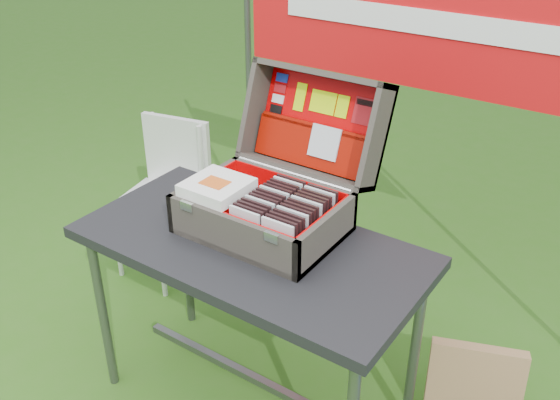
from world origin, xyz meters
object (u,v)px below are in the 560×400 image
Objects in this scene: table at (252,327)px; suitcase at (272,163)px; chair at (157,204)px; cardboard_box at (473,389)px.

table is 0.62m from suitcase.
table is at bearing -87.55° from suitcase.
chair is 2.22× the size of cardboard_box.
table is 2.22× the size of suitcase.
suitcase is (-0.01, 0.14, 0.61)m from table.
chair is at bearing 161.20° from suitcase.
suitcase is at bearing -29.98° from chair.
suitcase is at bearing 176.09° from cardboard_box.
table is at bearing -37.50° from chair.
suitcase reaches higher than table.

